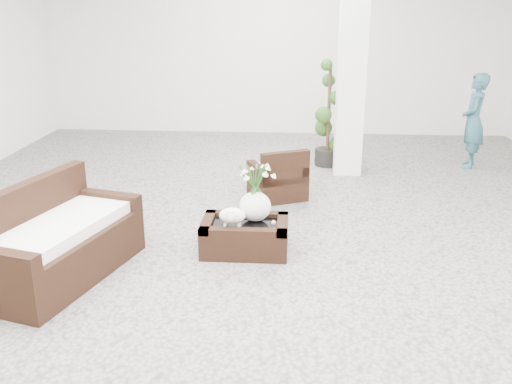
# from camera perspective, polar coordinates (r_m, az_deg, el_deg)

# --- Properties ---
(ground) EXTENTS (11.00, 11.00, 0.00)m
(ground) POSITION_cam_1_polar(r_m,az_deg,el_deg) (6.34, 0.06, -5.03)
(ground) COLOR gray
(ground) RESTS_ON ground
(column) EXTENTS (0.40, 0.40, 3.50)m
(column) POSITION_cam_1_polar(r_m,az_deg,el_deg) (8.67, 9.56, 13.12)
(column) COLOR white
(column) RESTS_ON ground
(coffee_table) EXTENTS (0.90, 0.60, 0.31)m
(coffee_table) POSITION_cam_1_polar(r_m,az_deg,el_deg) (6.07, -1.11, -4.52)
(coffee_table) COLOR black
(coffee_table) RESTS_ON ground
(sheep_figurine) EXTENTS (0.28, 0.23, 0.21)m
(sheep_figurine) POSITION_cam_1_polar(r_m,az_deg,el_deg) (5.90, -2.37, -2.53)
(sheep_figurine) COLOR white
(sheep_figurine) RESTS_ON coffee_table
(planter_narcissus) EXTENTS (0.44, 0.44, 0.80)m
(planter_narcissus) POSITION_cam_1_polar(r_m,az_deg,el_deg) (5.97, -0.10, 0.75)
(planter_narcissus) COLOR white
(planter_narcissus) RESTS_ON coffee_table
(tealight) EXTENTS (0.04, 0.04, 0.03)m
(tealight) POSITION_cam_1_polar(r_m,az_deg,el_deg) (6.01, 1.76, -3.02)
(tealight) COLOR white
(tealight) RESTS_ON coffee_table
(armchair) EXTENTS (0.85, 0.84, 0.70)m
(armchair) POSITION_cam_1_polar(r_m,az_deg,el_deg) (7.66, 2.14, 1.96)
(armchair) COLOR black
(armchair) RESTS_ON ground
(loveseat) EXTENTS (1.24, 1.85, 0.90)m
(loveseat) POSITION_cam_1_polar(r_m,az_deg,el_deg) (5.73, -19.00, -3.85)
(loveseat) COLOR black
(loveseat) RESTS_ON ground
(topiary) EXTENTS (0.44, 0.44, 1.65)m
(topiary) POSITION_cam_1_polar(r_m,az_deg,el_deg) (9.16, 7.24, 7.67)
(topiary) COLOR #244516
(topiary) RESTS_ON ground
(shopper) EXTENTS (0.49, 0.62, 1.48)m
(shopper) POSITION_cam_1_polar(r_m,az_deg,el_deg) (9.62, 20.81, 6.62)
(shopper) COLOR #2C5761
(shopper) RESTS_ON ground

